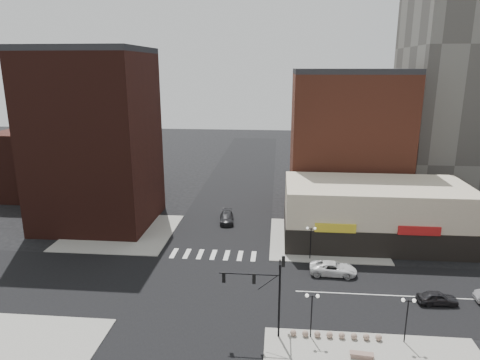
{
  "coord_description": "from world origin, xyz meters",
  "views": [
    {
      "loc": [
        7.83,
        -41.2,
        23.06
      ],
      "look_at": [
        3.67,
        4.11,
        11.0
      ],
      "focal_mm": 32.0,
      "sensor_mm": 36.0,
      "label": 1
    }
  ],
  "objects_px": {
    "street_lamp_se_a": "(312,304)",
    "white_suv": "(333,268)",
    "dark_sedan_north": "(227,218)",
    "street_lamp_ne": "(311,235)",
    "dark_sedan_east": "(437,298)",
    "stone_bench": "(362,355)",
    "traffic_signal": "(269,284)",
    "street_lamp_se_b": "(408,309)"
  },
  "relations": [
    {
      "from": "dark_sedan_north",
      "to": "stone_bench",
      "type": "relative_size",
      "value": 2.59
    },
    {
      "from": "street_lamp_ne",
      "to": "dark_sedan_north",
      "type": "height_order",
      "value": "street_lamp_ne"
    },
    {
      "from": "traffic_signal",
      "to": "white_suv",
      "type": "relative_size",
      "value": 1.46
    },
    {
      "from": "street_lamp_se_b",
      "to": "dark_sedan_east",
      "type": "bearing_deg",
      "value": 53.36
    },
    {
      "from": "white_suv",
      "to": "dark_sedan_north",
      "type": "bearing_deg",
      "value": 44.6
    },
    {
      "from": "traffic_signal",
      "to": "white_suv",
      "type": "xyz_separation_m",
      "value": [
        7.14,
        12.08,
        -4.22
      ]
    },
    {
      "from": "street_lamp_ne",
      "to": "white_suv",
      "type": "xyz_separation_m",
      "value": [
        2.38,
        -3.75,
        -2.55
      ]
    },
    {
      "from": "traffic_signal",
      "to": "street_lamp_se_b",
      "type": "xyz_separation_m",
      "value": [
        11.76,
        -0.17,
        -1.67
      ]
    },
    {
      "from": "street_lamp_ne",
      "to": "stone_bench",
      "type": "xyz_separation_m",
      "value": [
        2.96,
        -18.5,
        -2.93
      ]
    },
    {
      "from": "street_lamp_se_b",
      "to": "stone_bench",
      "type": "relative_size",
      "value": 2.13
    },
    {
      "from": "street_lamp_se_b",
      "to": "dark_sedan_north",
      "type": "xyz_separation_m",
      "value": [
        -18.83,
        28.03,
        -2.56
      ]
    },
    {
      "from": "street_lamp_se_a",
      "to": "dark_sedan_north",
      "type": "relative_size",
      "value": 0.82
    },
    {
      "from": "street_lamp_se_a",
      "to": "street_lamp_se_b",
      "type": "height_order",
      "value": "same"
    },
    {
      "from": "traffic_signal",
      "to": "street_lamp_se_b",
      "type": "height_order",
      "value": "traffic_signal"
    },
    {
      "from": "street_lamp_se_b",
      "to": "dark_sedan_north",
      "type": "height_order",
      "value": "street_lamp_se_b"
    },
    {
      "from": "dark_sedan_east",
      "to": "dark_sedan_north",
      "type": "bearing_deg",
      "value": 44.82
    },
    {
      "from": "dark_sedan_north",
      "to": "stone_bench",
      "type": "bearing_deg",
      "value": -70.76
    },
    {
      "from": "street_lamp_se_a",
      "to": "dark_sedan_north",
      "type": "height_order",
      "value": "street_lamp_se_a"
    },
    {
      "from": "traffic_signal",
      "to": "street_lamp_se_a",
      "type": "bearing_deg",
      "value": -2.57
    },
    {
      "from": "street_lamp_se_a",
      "to": "dark_sedan_east",
      "type": "relative_size",
      "value": 1.06
    },
    {
      "from": "traffic_signal",
      "to": "stone_bench",
      "type": "height_order",
      "value": "traffic_signal"
    },
    {
      "from": "stone_bench",
      "to": "street_lamp_se_a",
      "type": "bearing_deg",
      "value": 153.18
    },
    {
      "from": "street_lamp_ne",
      "to": "stone_bench",
      "type": "bearing_deg",
      "value": -80.91
    },
    {
      "from": "white_suv",
      "to": "stone_bench",
      "type": "distance_m",
      "value": 14.76
    },
    {
      "from": "traffic_signal",
      "to": "street_lamp_ne",
      "type": "distance_m",
      "value": 16.62
    },
    {
      "from": "dark_sedan_east",
      "to": "stone_bench",
      "type": "xyz_separation_m",
      "value": [
        -9.08,
        -9.27,
        -0.31
      ]
    },
    {
      "from": "traffic_signal",
      "to": "dark_sedan_north",
      "type": "distance_m",
      "value": 29.05
    },
    {
      "from": "street_lamp_ne",
      "to": "street_lamp_se_b",
      "type": "bearing_deg",
      "value": -66.37
    },
    {
      "from": "traffic_signal",
      "to": "stone_bench",
      "type": "relative_size",
      "value": 3.99
    },
    {
      "from": "traffic_signal",
      "to": "dark_sedan_east",
      "type": "height_order",
      "value": "traffic_signal"
    },
    {
      "from": "street_lamp_se_a",
      "to": "stone_bench",
      "type": "relative_size",
      "value": 2.13
    },
    {
      "from": "street_lamp_ne",
      "to": "dark_sedan_east",
      "type": "distance_m",
      "value": 15.39
    },
    {
      "from": "traffic_signal",
      "to": "street_lamp_ne",
      "type": "height_order",
      "value": "traffic_signal"
    },
    {
      "from": "street_lamp_se_b",
      "to": "street_lamp_ne",
      "type": "height_order",
      "value": "same"
    },
    {
      "from": "street_lamp_se_a",
      "to": "dark_sedan_north",
      "type": "xyz_separation_m",
      "value": [
        -10.83,
        28.03,
        -2.56
      ]
    },
    {
      "from": "street_lamp_se_a",
      "to": "white_suv",
      "type": "xyz_separation_m",
      "value": [
        3.38,
        12.25,
        -2.55
      ]
    },
    {
      "from": "traffic_signal",
      "to": "dark_sedan_north",
      "type": "height_order",
      "value": "traffic_signal"
    },
    {
      "from": "traffic_signal",
      "to": "street_lamp_se_b",
      "type": "bearing_deg",
      "value": -0.82
    },
    {
      "from": "white_suv",
      "to": "street_lamp_ne",
      "type": "bearing_deg",
      "value": 35.0
    },
    {
      "from": "street_lamp_ne",
      "to": "white_suv",
      "type": "relative_size",
      "value": 0.78
    },
    {
      "from": "street_lamp_se_b",
      "to": "white_suv",
      "type": "relative_size",
      "value": 0.78
    },
    {
      "from": "traffic_signal",
      "to": "dark_sedan_east",
      "type": "distance_m",
      "value": 18.56
    }
  ]
}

